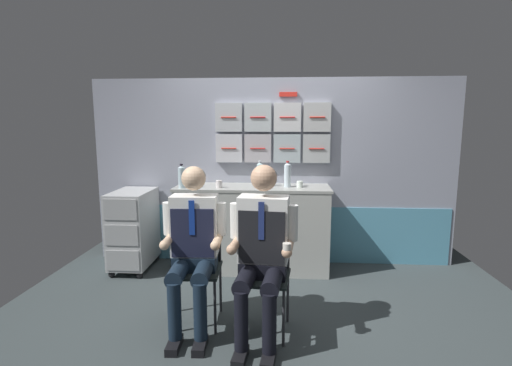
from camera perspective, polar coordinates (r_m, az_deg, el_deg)
name	(u,v)px	position (r m, az deg, el deg)	size (l,w,h in m)	color
ground	(267,319)	(3.41, 1.74, -19.99)	(4.80, 4.80, 0.04)	#353D3F
galley_bulkhead	(272,173)	(4.40, 2.50, 1.59)	(4.20, 0.14, 2.15)	#9599A9
galley_counter	(253,228)	(4.25, -0.52, -6.85)	(1.70, 0.53, 0.95)	#AFB1AA
service_trolley	(133,227)	(4.47, -18.11, -6.43)	(0.40, 0.65, 0.90)	black
folding_chair_left	(197,256)	(3.24, -8.89, -10.92)	(0.42, 0.42, 0.86)	#2D2D33
crew_member_left	(193,240)	(3.03, -9.52, -8.55)	(0.51, 0.63, 1.30)	black
folding_chair_center	(265,262)	(3.07, 1.36, -11.95)	(0.44, 0.44, 0.86)	#2D2D33
crew_member_center	(262,243)	(2.85, 0.92, -9.16)	(0.52, 0.67, 1.33)	black
water_bottle_clear	(260,174)	(4.11, 0.59, 1.33)	(0.07, 0.07, 0.29)	silver
water_bottle_tall	(288,175)	(4.10, 4.81, 1.27)	(0.07, 0.07, 0.29)	silver
sparkling_bottle_green	(182,177)	(4.10, -11.22, 0.96)	(0.07, 0.07, 0.26)	silver
espresso_cup_small	(195,182)	(4.25, -9.25, 0.14)	(0.07, 0.07, 0.07)	#D1AB85
coffee_cup_white	(219,184)	(4.07, -5.63, -0.12)	(0.07, 0.07, 0.08)	silver
coffee_cup_spare	(300,184)	(4.11, 6.66, -0.15)	(0.07, 0.07, 0.07)	white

